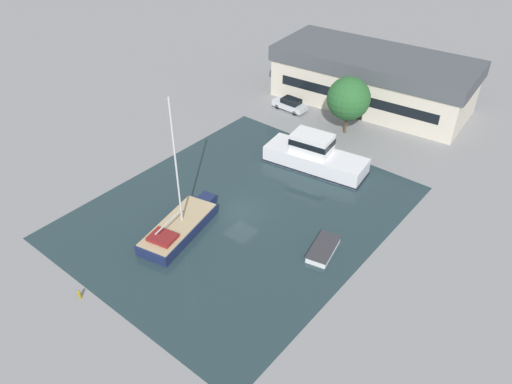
# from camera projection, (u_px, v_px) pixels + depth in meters

# --- Properties ---
(ground_plane) EXTENTS (440.00, 440.00, 0.00)m
(ground_plane) POSITION_uv_depth(u_px,v_px,m) (241.00, 212.00, 45.83)
(ground_plane) COLOR gray
(water_canal) EXTENTS (24.19, 29.39, 0.01)m
(water_canal) POSITION_uv_depth(u_px,v_px,m) (241.00, 212.00, 45.82)
(water_canal) COLOR #23383D
(water_canal) RESTS_ON ground
(warehouse_building) EXTENTS (25.29, 12.58, 6.54)m
(warehouse_building) POSITION_uv_depth(u_px,v_px,m) (373.00, 79.00, 62.30)
(warehouse_building) COLOR beige
(warehouse_building) RESTS_ON ground
(quay_tree_near_building) EXTENTS (4.86, 4.86, 6.74)m
(quay_tree_near_building) POSITION_uv_depth(u_px,v_px,m) (349.00, 99.00, 55.34)
(quay_tree_near_building) COLOR brown
(quay_tree_near_building) RESTS_ON ground
(parked_car) EXTENTS (4.45, 1.85, 1.54)m
(parked_car) POSITION_uv_depth(u_px,v_px,m) (290.00, 104.00, 62.13)
(parked_car) COLOR silver
(parked_car) RESTS_ON ground
(sailboat_moored) EXTENTS (4.66, 9.51, 12.60)m
(sailboat_moored) POSITION_uv_depth(u_px,v_px,m) (180.00, 226.00, 43.17)
(sailboat_moored) COLOR #19234C
(sailboat_moored) RESTS_ON water_canal
(motor_cruiser) EXTENTS (11.03, 5.10, 3.70)m
(motor_cruiser) POSITION_uv_depth(u_px,v_px,m) (314.00, 156.00, 51.20)
(motor_cruiser) COLOR white
(motor_cruiser) RESTS_ON water_canal
(small_dinghy) EXTENTS (2.58, 4.15, 0.63)m
(small_dinghy) POSITION_uv_depth(u_px,v_px,m) (323.00, 249.00, 41.24)
(small_dinghy) COLOR white
(small_dinghy) RESTS_ON water_canal
(mooring_bollard) EXTENTS (0.24, 0.24, 0.73)m
(mooring_bollard) POSITION_uv_depth(u_px,v_px,m) (79.00, 294.00, 37.14)
(mooring_bollard) COLOR olive
(mooring_bollard) RESTS_ON ground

